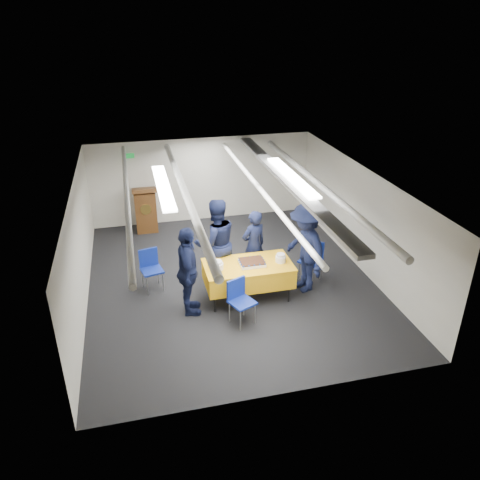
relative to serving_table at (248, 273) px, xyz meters
The scene contains 14 objects.
ground 0.96m from the serving_table, 105.18° to the left, with size 7.00×7.00×0.00m, color black.
room_shell 1.71m from the serving_table, 95.43° to the left, with size 6.00×7.00×2.30m.
serving_table is the anchor object (origin of this frame).
sheet_cake 0.26m from the serving_table, 14.97° to the right, with size 0.51×0.39×0.09m.
plate_stack_left 0.70m from the serving_table, behind, with size 0.25×0.25×0.18m.
plate_stack_right 0.72m from the serving_table, ahead, with size 0.21×0.21×0.17m.
podium 4.20m from the serving_table, 115.42° to the left, with size 0.62×0.53×1.25m.
chair_near 0.83m from the serving_table, 115.73° to the right, with size 0.55×0.55×0.87m.
chair_right 1.62m from the serving_table, 15.70° to the left, with size 0.59×0.59×0.87m.
chair_left 2.07m from the serving_table, 155.49° to the left, with size 0.50×0.50×0.87m.
sailor_a 0.81m from the serving_table, 66.81° to the left, with size 0.58×0.38×1.60m, color black.
sailor_b 0.96m from the serving_table, 125.83° to the left, with size 0.94×0.73×1.93m, color black.
sailor_c 1.30m from the serving_table, 168.94° to the right, with size 1.05×0.44×1.79m, color black.
sailor_d 1.28m from the serving_table, ahead, with size 1.24×0.71×1.91m, color black.
Camera 1 is at (-1.87, -8.61, 5.28)m, focal length 35.00 mm.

